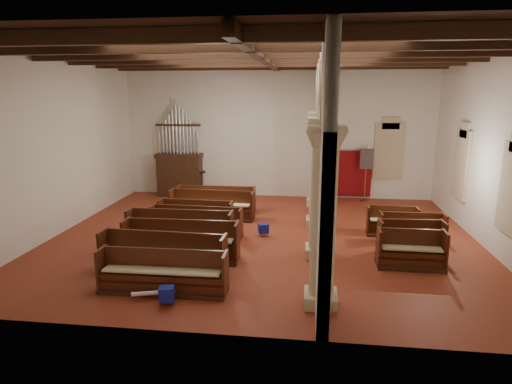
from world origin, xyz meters
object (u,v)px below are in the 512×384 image
object	(u,v)px
lectern	(200,185)
nave_pew_0	(163,278)
aisle_pew_0	(410,255)
processional_banner	(365,183)
pipe_organ	(180,167)

from	to	relation	value
lectern	nave_pew_0	distance (m)	9.91
lectern	aisle_pew_0	distance (m)	10.87
lectern	processional_banner	bearing A→B (deg)	-8.20
processional_banner	pipe_organ	bearing A→B (deg)	174.83
processional_banner	nave_pew_0	bearing A→B (deg)	-126.55
pipe_organ	lectern	size ratio (longest dim) A/B	3.46
pipe_organ	processional_banner	distance (m)	8.51
pipe_organ	nave_pew_0	distance (m)	10.16
lectern	nave_pew_0	xyz separation A→B (m)	(1.55, -9.78, -0.18)
aisle_pew_0	processional_banner	bearing A→B (deg)	93.24
lectern	nave_pew_0	world-z (taller)	lectern
processional_banner	aisle_pew_0	bearing A→B (deg)	-92.61
lectern	aisle_pew_0	world-z (taller)	lectern
pipe_organ	lectern	xyz separation A→B (m)	(0.96, -0.01, -0.84)
processional_banner	aisle_pew_0	size ratio (longest dim) A/B	1.40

